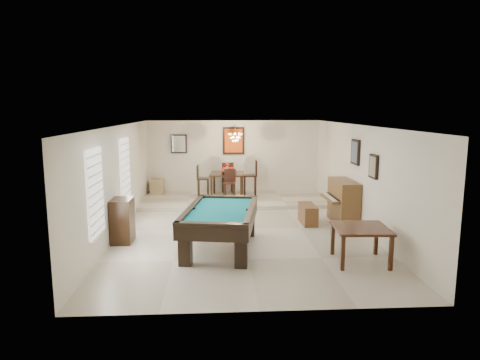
{
  "coord_description": "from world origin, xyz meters",
  "views": [
    {
      "loc": [
        -0.65,
        -10.46,
        3.0
      ],
      "look_at": [
        0.0,
        0.6,
        1.15
      ],
      "focal_mm": 32.0,
      "sensor_mm": 36.0,
      "label": 1
    }
  ],
  "objects": [
    {
      "name": "dining_step",
      "position": [
        0.0,
        3.25,
        0.06
      ],
      "size": [
        6.0,
        2.5,
        0.12
      ],
      "primitive_type": "cube",
      "color": "beige",
      "rests_on": "ground_plane"
    },
    {
      "name": "wall_front",
      "position": [
        0.0,
        -4.5,
        1.3
      ],
      "size": [
        6.0,
        0.04,
        2.6
      ],
      "primitive_type": "cube",
      "color": "silver",
      "rests_on": "ground_plane"
    },
    {
      "name": "wall_right",
      "position": [
        3.0,
        0.0,
        1.3
      ],
      "size": [
        0.04,
        9.0,
        2.6
      ],
      "primitive_type": "cube",
      "color": "silver",
      "rests_on": "ground_plane"
    },
    {
      "name": "chandelier",
      "position": [
        0.0,
        3.2,
        2.2
      ],
      "size": [
        0.44,
        0.44,
        0.6
      ],
      "primitive_type": null,
      "color": "#FFE5B2",
      "rests_on": "ceiling"
    },
    {
      "name": "dining_chair_east",
      "position": [
        0.5,
        3.52,
        0.72
      ],
      "size": [
        0.46,
        0.46,
        1.2
      ],
      "primitive_type": null,
      "rotation": [
        0.0,
        0.0,
        -1.6
      ],
      "color": "black",
      "rests_on": "dining_step"
    },
    {
      "name": "right_picture_upper",
      "position": [
        2.96,
        0.3,
        1.9
      ],
      "size": [
        0.06,
        0.55,
        0.65
      ],
      "primitive_type": "cube",
      "color": "slate",
      "rests_on": "wall_right"
    },
    {
      "name": "dining_chair_west",
      "position": [
        -1.05,
        3.51,
        0.65
      ],
      "size": [
        0.41,
        0.41,
        1.05
      ],
      "primitive_type": null,
      "rotation": [
        0.0,
        0.0,
        1.52
      ],
      "color": "black",
      "rests_on": "dining_step"
    },
    {
      "name": "ground_plane",
      "position": [
        0.0,
        0.0,
        -0.01
      ],
      "size": [
        6.0,
        9.0,
        0.02
      ],
      "primitive_type": "cube",
      "color": "beige"
    },
    {
      "name": "window_left_front",
      "position": [
        -2.97,
        -2.2,
        1.4
      ],
      "size": [
        0.06,
        1.0,
        1.7
      ],
      "primitive_type": "cube",
      "color": "white",
      "rests_on": "wall_left"
    },
    {
      "name": "flower_vase",
      "position": [
        -0.26,
        3.48,
        1.13
      ],
      "size": [
        0.12,
        0.12,
        0.21
      ],
      "primitive_type": null,
      "rotation": [
        0.0,
        0.0,
        -0.01
      ],
      "color": "#A1190D",
      "rests_on": "dining_table"
    },
    {
      "name": "square_table",
      "position": [
        2.19,
        -2.52,
        0.36
      ],
      "size": [
        1.1,
        1.1,
        0.72
      ],
      "primitive_type": null,
      "rotation": [
        0.0,
        0.0,
        -0.06
      ],
      "color": "#32180C",
      "rests_on": "ground_plane"
    },
    {
      "name": "wall_left",
      "position": [
        -3.0,
        0.0,
        1.3
      ],
      "size": [
        0.04,
        9.0,
        2.6
      ],
      "primitive_type": "cube",
      "color": "silver",
      "rests_on": "ground_plane"
    },
    {
      "name": "window_left_rear",
      "position": [
        -2.97,
        0.6,
        1.4
      ],
      "size": [
        0.06,
        1.0,
        1.7
      ],
      "primitive_type": "cube",
      "color": "white",
      "rests_on": "wall_left"
    },
    {
      "name": "pool_table",
      "position": [
        -0.54,
        -1.55,
        0.43
      ],
      "size": [
        1.8,
        2.8,
        0.87
      ],
      "primitive_type": null,
      "rotation": [
        0.0,
        0.0,
        -0.16
      ],
      "color": "black",
      "rests_on": "ground_plane"
    },
    {
      "name": "dining_chair_north",
      "position": [
        -0.23,
        4.19,
        0.65
      ],
      "size": [
        0.42,
        0.42,
        1.07
      ],
      "primitive_type": null,
      "rotation": [
        0.0,
        0.0,
        3.2
      ],
      "color": "black",
      "rests_on": "dining_step"
    },
    {
      "name": "back_mirror",
      "position": [
        -1.9,
        4.46,
        1.8
      ],
      "size": [
        0.55,
        0.06,
        0.65
      ],
      "primitive_type": "cube",
      "color": "white",
      "rests_on": "wall_back"
    },
    {
      "name": "dining_table",
      "position": [
        -0.26,
        3.48,
        0.57
      ],
      "size": [
        1.19,
        1.19,
        0.91
      ],
      "primitive_type": null,
      "rotation": [
        0.0,
        0.0,
        -0.09
      ],
      "color": "black",
      "rests_on": "dining_step"
    },
    {
      "name": "dining_chair_south",
      "position": [
        -0.21,
        2.78,
        0.62
      ],
      "size": [
        0.42,
        0.42,
        1.0
      ],
      "primitive_type": null,
      "rotation": [
        0.0,
        0.0,
        -0.13
      ],
      "color": "black",
      "rests_on": "dining_step"
    },
    {
      "name": "right_picture_lower",
      "position": [
        2.96,
        -1.0,
        1.7
      ],
      "size": [
        0.06,
        0.45,
        0.55
      ],
      "primitive_type": "cube",
      "color": "gray",
      "rests_on": "wall_right"
    },
    {
      "name": "wall_back",
      "position": [
        0.0,
        4.5,
        1.3
      ],
      "size": [
        6.0,
        0.04,
        2.6
      ],
      "primitive_type": "cube",
      "color": "silver",
      "rests_on": "ground_plane"
    },
    {
      "name": "piano_bench",
      "position": [
        1.79,
        0.41,
        0.25
      ],
      "size": [
        0.36,
        0.91,
        0.5
      ],
      "primitive_type": "cube",
      "rotation": [
        0.0,
        0.0,
        0.0
      ],
      "color": "brown",
      "rests_on": "ground_plane"
    },
    {
      "name": "upright_piano",
      "position": [
        2.6,
        0.42,
        0.57
      ],
      "size": [
        0.77,
        1.37,
        1.14
      ],
      "primitive_type": null,
      "color": "brown",
      "rests_on": "ground_plane"
    },
    {
      "name": "apothecary_chest",
      "position": [
        -2.76,
        -0.93,
        0.5
      ],
      "size": [
        0.44,
        0.67,
        1.0
      ],
      "primitive_type": "cube",
      "color": "black",
      "rests_on": "ground_plane"
    },
    {
      "name": "ceiling",
      "position": [
        0.0,
        0.0,
        2.6
      ],
      "size": [
        6.0,
        9.0,
        0.04
      ],
      "primitive_type": "cube",
      "color": "white",
      "rests_on": "wall_back"
    },
    {
      "name": "back_painting",
      "position": [
        0.0,
        4.46,
        1.9
      ],
      "size": [
        0.75,
        0.06,
        0.95
      ],
      "primitive_type": "cube",
      "color": "#D84C14",
      "rests_on": "wall_back"
    },
    {
      "name": "corner_bench",
      "position": [
        -2.66,
        4.16,
        0.36
      ],
      "size": [
        0.44,
        0.54,
        0.48
      ],
      "primitive_type": "cube",
      "rotation": [
        0.0,
        0.0,
        0.01
      ],
      "color": "tan",
      "rests_on": "dining_step"
    }
  ]
}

